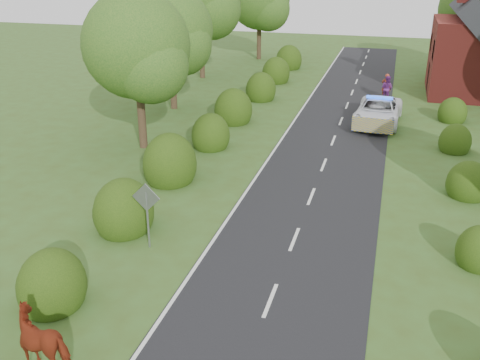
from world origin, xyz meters
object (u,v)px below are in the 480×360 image
(cow, at_px, (47,342))
(pedestrian_purple, at_px, (387,88))
(police_van, at_px, (378,111))
(pedestrian_red, at_px, (386,86))
(road_sign, at_px, (147,206))

(cow, distance_m, pedestrian_purple, 31.42)
(cow, distance_m, police_van, 25.47)
(pedestrian_red, distance_m, pedestrian_purple, 0.68)
(police_van, height_order, pedestrian_purple, pedestrian_purple)
(road_sign, bearing_deg, pedestrian_purple, 72.67)
(road_sign, distance_m, police_van, 19.56)
(pedestrian_red, xyz_separation_m, pedestrian_purple, (0.07, -0.68, -0.01))
(cow, xyz_separation_m, police_van, (7.16, 24.44, 0.10))
(police_van, relative_size, pedestrian_red, 3.24)
(cow, distance_m, pedestrian_red, 32.07)
(pedestrian_purple, bearing_deg, pedestrian_red, -53.51)
(road_sign, height_order, pedestrian_purple, road_sign)
(road_sign, height_order, police_van, road_sign)
(road_sign, bearing_deg, police_van, 68.25)
(cow, height_order, pedestrian_red, pedestrian_red)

